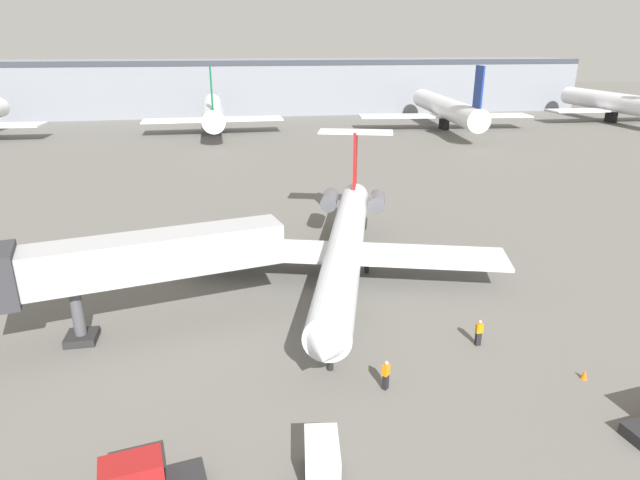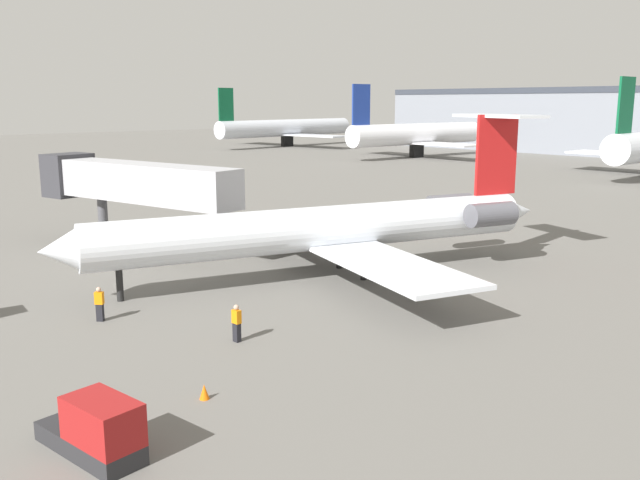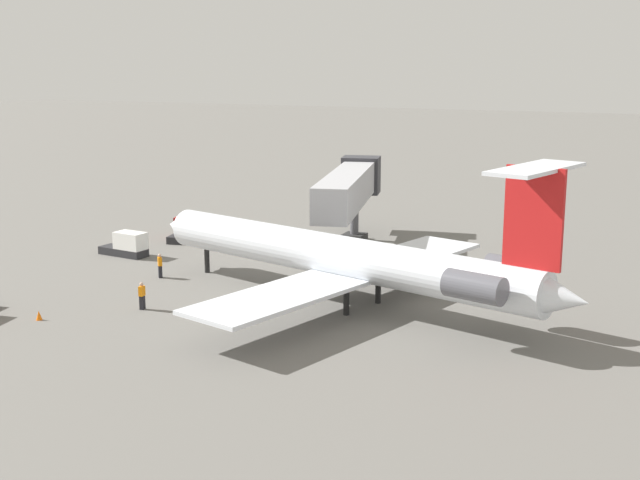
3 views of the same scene
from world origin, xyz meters
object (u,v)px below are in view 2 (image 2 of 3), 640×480
at_px(parked_airliner_west_end, 286,128).
at_px(ground_crew_marshaller, 100,304).
at_px(jet_bridge, 125,182).
at_px(traffic_cone_near, 204,392).
at_px(parked_airliner_west_mid, 416,135).
at_px(baggage_tug_lead, 97,431).
at_px(ground_crew_loader, 237,323).
at_px(regional_jet, 337,226).

bearing_deg(parked_airliner_west_end, ground_crew_marshaller, -42.56).
bearing_deg(jet_bridge, ground_crew_marshaller, -30.71).
height_order(traffic_cone_near, parked_airliner_west_mid, parked_airliner_west_mid).
xyz_separation_m(jet_bridge, baggage_tug_lead, (26.53, -13.98, -4.00)).
bearing_deg(parked_airliner_west_mid, ground_crew_loader, -53.53).
height_order(baggage_tug_lead, parked_airliner_west_mid, parked_airliner_west_mid).
xyz_separation_m(ground_crew_marshaller, parked_airliner_west_end, (-96.82, 88.91, 3.37)).
bearing_deg(jet_bridge, parked_airliner_west_end, 135.75).
xyz_separation_m(jet_bridge, parked_airliner_west_end, (-82.57, 80.44, -0.61)).
bearing_deg(regional_jet, ground_crew_marshaller, -94.10).
height_order(ground_crew_marshaller, baggage_tug_lead, baggage_tug_lead).
bearing_deg(jet_bridge, ground_crew_loader, -13.86).
distance_m(regional_jet, parked_airliner_west_mid, 91.42).
distance_m(jet_bridge, ground_crew_marshaller, 17.05).
distance_m(ground_crew_loader, baggage_tug_lead, 10.39).
bearing_deg(traffic_cone_near, jet_bridge, 159.41).
xyz_separation_m(ground_crew_marshaller, baggage_tug_lead, (12.28, -5.51, -0.02)).
xyz_separation_m(ground_crew_marshaller, ground_crew_loader, (6.74, 3.28, 0.00)).
relative_size(ground_crew_loader, parked_airliner_west_end, 0.04).
bearing_deg(parked_airliner_west_end, baggage_tug_lead, -40.88).
relative_size(ground_crew_marshaller, parked_airliner_west_end, 0.04).
relative_size(jet_bridge, parked_airliner_west_end, 0.44).
xyz_separation_m(baggage_tug_lead, traffic_cone_near, (-1.37, 4.53, -0.56)).
bearing_deg(baggage_tug_lead, parked_airliner_west_end, 139.12).
bearing_deg(jet_bridge, traffic_cone_near, -20.59).
height_order(jet_bridge, ground_crew_marshaller, jet_bridge).
xyz_separation_m(ground_crew_loader, parked_airliner_west_end, (-103.57, 85.62, 3.37)).
relative_size(ground_crew_loader, parked_airliner_west_mid, 0.05).
height_order(baggage_tug_lead, parked_airliner_west_end, parked_airliner_west_end).
relative_size(jet_bridge, ground_crew_marshaller, 10.66).
relative_size(regional_jet, baggage_tug_lead, 7.46).
relative_size(jet_bridge, baggage_tug_lead, 4.33).
bearing_deg(baggage_tug_lead, jet_bridge, 152.21).
bearing_deg(traffic_cone_near, parked_airliner_west_end, 140.16).
bearing_deg(jet_bridge, parked_airliner_west_mid, 117.47).
distance_m(jet_bridge, parked_airliner_west_mid, 88.27).
height_order(regional_jet, parked_airliner_west_end, parked_airliner_west_end).
bearing_deg(baggage_tug_lead, ground_crew_marshaller, 155.81).
distance_m(ground_crew_loader, traffic_cone_near, 5.99).
xyz_separation_m(jet_bridge, traffic_cone_near, (25.16, -9.45, -4.57)).
height_order(regional_jet, parked_airliner_west_mid, parked_airliner_west_mid).
distance_m(regional_jet, baggage_tug_lead, 23.08).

